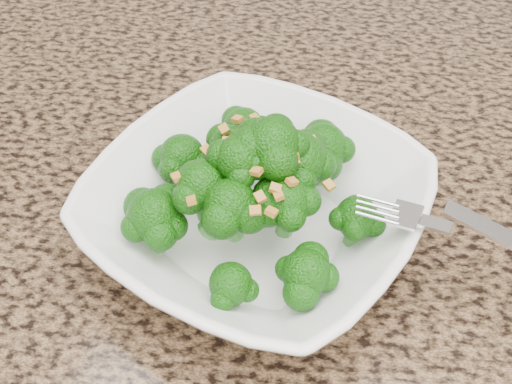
# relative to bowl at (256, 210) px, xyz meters

# --- Properties ---
(granite_counter) EXTENTS (1.64, 1.04, 0.03)m
(granite_counter) POSITION_rel_bowl_xyz_m (0.10, -0.09, -0.04)
(granite_counter) COLOR brown
(granite_counter) RESTS_ON cabinet
(bowl) EXTENTS (0.32, 0.32, 0.06)m
(bowl) POSITION_rel_bowl_xyz_m (0.00, 0.00, 0.00)
(bowl) COLOR white
(bowl) RESTS_ON granite_counter
(broccoli_pile) EXTENTS (0.22, 0.22, 0.07)m
(broccoli_pile) POSITION_rel_bowl_xyz_m (0.00, 0.00, 0.07)
(broccoli_pile) COLOR #14590A
(broccoli_pile) RESTS_ON bowl
(garlic_topping) EXTENTS (0.13, 0.13, 0.01)m
(garlic_topping) POSITION_rel_bowl_xyz_m (0.00, 0.00, 0.10)
(garlic_topping) COLOR #BB812D
(garlic_topping) RESTS_ON broccoli_pile
(fork) EXTENTS (0.19, 0.09, 0.01)m
(fork) POSITION_rel_bowl_xyz_m (0.13, -0.02, 0.04)
(fork) COLOR silver
(fork) RESTS_ON bowl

